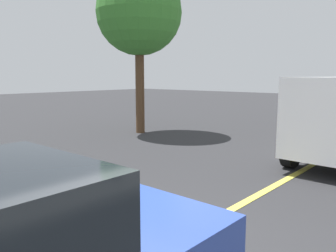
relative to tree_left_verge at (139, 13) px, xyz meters
The scene contains 2 objects.
lane_marking_centre 9.12m from the tree_left_verge, 118.88° to the right, with size 28.00×0.16×0.01m, color #E0D14C.
tree_left_verge is the anchor object (origin of this frame).
Camera 1 is at (-2.73, -2.87, 2.24)m, focal length 37.26 mm.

